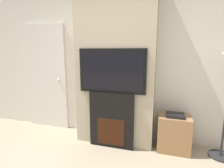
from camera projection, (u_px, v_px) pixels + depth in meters
name	position (u px, v px, depth m)	size (l,w,h in m)	color
wall_back	(119.00, 62.00, 3.06)	(6.00, 0.06, 2.70)	silver
chimney_breast	(116.00, 63.00, 2.84)	(1.28, 0.42, 2.70)	tan
fireplace	(112.00, 120.00, 2.81)	(0.71, 0.15, 0.90)	black
television	(112.00, 71.00, 2.66)	(1.05, 0.07, 0.68)	black
media_stand	(174.00, 133.00, 2.72)	(0.48, 0.37, 0.61)	#997047
entry_door	(46.00, 77.00, 3.49)	(0.88, 0.09, 2.05)	silver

